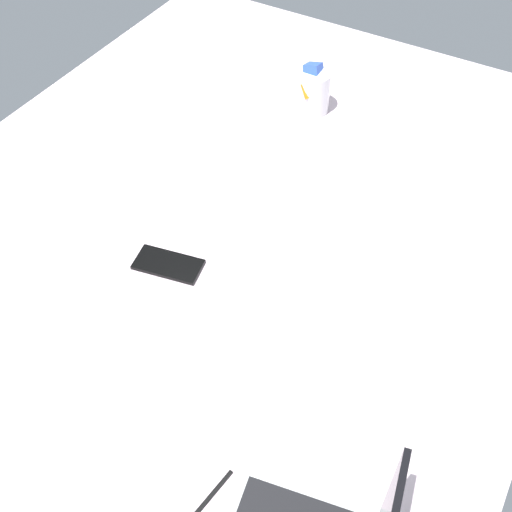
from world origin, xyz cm
name	(u,v)px	position (x,y,z in cm)	size (l,w,h in cm)	color
bed_mattress	(230,247)	(0.00, 0.00, 9.00)	(180.00, 140.00, 18.00)	silver
snack_cup	(312,90)	(-46.07, -2.96, 23.87)	(9.58, 9.28, 13.46)	silver
cell_phone	(168,264)	(17.68, -3.81, 18.40)	(6.80, 14.00, 0.80)	black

